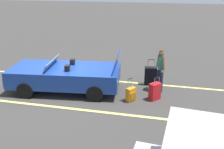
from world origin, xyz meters
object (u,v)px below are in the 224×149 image
Objects in this scene: suitcase_medium_bright at (155,91)px; suitcase_small_carryon at (131,94)px; convertible_car at (60,76)px; suitcase_large_black at (151,76)px; traveler_person at (160,68)px.

suitcase_medium_bright reaches higher than suitcase_small_carryon.
convertible_car is at bearing 41.20° from suitcase_medium_bright.
convertible_car is 3.91× the size of suitcase_large_black.
traveler_person is at bearing -175.25° from convertible_car.
convertible_car is 5.09× the size of suitcase_small_carryon.
suitcase_large_black is (-3.34, -1.33, -0.22)m from convertible_car.
suitcase_medium_bright is at bearing 49.30° from traveler_person.
convertible_car reaches higher than suitcase_large_black.
convertible_car is 2.62× the size of traveler_person.
traveler_person reaches higher than convertible_car.
suitcase_large_black is 1.30× the size of suitcase_small_carryon.
convertible_car reaches higher than suitcase_small_carryon.
convertible_car reaches higher than suitcase_medium_bright.
traveler_person is at bearing -153.89° from suitcase_large_black.
suitcase_medium_bright is 0.87m from suitcase_small_carryon.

